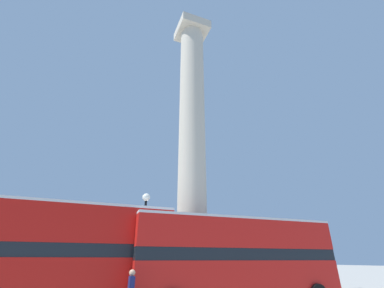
# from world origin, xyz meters

# --- Properties ---
(monument_column) EXTENTS (4.93, 4.93, 23.84)m
(monument_column) POSITION_xyz_m (0.00, 0.00, 9.11)
(monument_column) COLOR #BCB29E
(monument_column) RESTS_ON ground_plane
(bus_a) EXTENTS (10.94, 3.06, 4.15)m
(bus_a) POSITION_xyz_m (0.87, -4.08, 2.30)
(bus_a) COLOR red
(bus_a) RESTS_ON ground_plane
(bus_b) EXTENTS (11.32, 3.02, 4.46)m
(bus_b) POSITION_xyz_m (-8.41, -3.40, 2.46)
(bus_b) COLOR #B7140F
(bus_b) RESTS_ON ground_plane
(equestrian_statue) EXTENTS (3.09, 2.29, 5.72)m
(equestrian_statue) POSITION_xyz_m (-9.09, 2.31, 1.63)
(equestrian_statue) COLOR #BCB29E
(equestrian_statue) RESTS_ON ground_plane
(street_lamp) EXTENTS (0.46, 0.46, 5.76)m
(street_lamp) POSITION_xyz_m (-3.59, -1.60, 3.43)
(street_lamp) COLOR black
(street_lamp) RESTS_ON ground_plane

